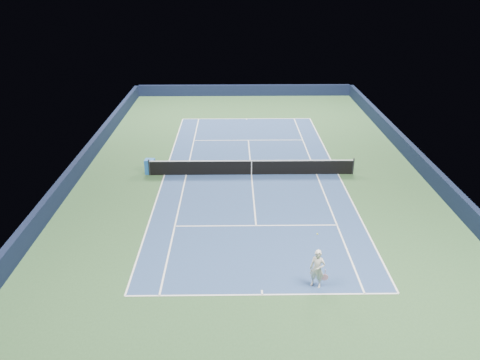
{
  "coord_description": "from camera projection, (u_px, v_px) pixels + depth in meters",
  "views": [
    {
      "loc": [
        -1.11,
        -26.95,
        11.96
      ],
      "look_at": [
        -0.77,
        -3.0,
        1.0
      ],
      "focal_mm": 35.0,
      "sensor_mm": 36.0,
      "label": 1
    }
  ],
  "objects": [
    {
      "name": "baseline_near",
      "position": [
        262.0,
        295.0,
        18.69
      ],
      "size": [
        10.97,
        0.08,
        0.0
      ],
      "primitive_type": "cube",
      "color": "white",
      "rests_on": "ground"
    },
    {
      "name": "tennis_player",
      "position": [
        317.0,
        269.0,
        18.87
      ],
      "size": [
        0.83,
        1.35,
        1.9
      ],
      "color": "silver",
      "rests_on": "ground"
    },
    {
      "name": "ground",
      "position": [
        251.0,
        175.0,
        29.5
      ],
      "size": [
        40.0,
        40.0,
        0.0
      ],
      "primitive_type": "plane",
      "color": "#294A28",
      "rests_on": "ground"
    },
    {
      "name": "sideline_doubles_right",
      "position": [
        338.0,
        174.0,
        29.56
      ],
      "size": [
        0.08,
        23.77,
        0.0
      ],
      "primitive_type": "cube",
      "color": "white",
      "rests_on": "ground"
    },
    {
      "name": "service_line_near",
      "position": [
        256.0,
        226.0,
        23.67
      ],
      "size": [
        8.23,
        0.08,
        0.0
      ],
      "primitive_type": "cube",
      "color": "white",
      "rests_on": "ground"
    },
    {
      "name": "tennis_net",
      "position": [
        252.0,
        167.0,
        29.29
      ],
      "size": [
        12.9,
        0.1,
        1.07
      ],
      "color": "black",
      "rests_on": "ground"
    },
    {
      "name": "wall_far",
      "position": [
        244.0,
        90.0,
        47.29
      ],
      "size": [
        22.0,
        0.35,
        1.1
      ],
      "primitive_type": "cube",
      "color": "black",
      "rests_on": "ground"
    },
    {
      "name": "court_surface",
      "position": [
        251.0,
        175.0,
        29.49
      ],
      "size": [
        10.97,
        23.77,
        0.01
      ],
      "primitive_type": "cube",
      "color": "navy",
      "rests_on": "ground"
    },
    {
      "name": "sideline_singles_right",
      "position": [
        316.0,
        174.0,
        29.55
      ],
      "size": [
        0.08,
        23.77,
        0.0
      ],
      "primitive_type": "cube",
      "color": "white",
      "rests_on": "ground"
    },
    {
      "name": "sponsor_cube",
      "position": [
        150.0,
        166.0,
        29.47
      ],
      "size": [
        0.64,
        0.59,
        0.96
      ],
      "color": "#1C57AB",
      "rests_on": "ground"
    },
    {
      "name": "sideline_singles_left",
      "position": [
        186.0,
        175.0,
        29.44
      ],
      "size": [
        0.08,
        23.77,
        0.0
      ],
      "primitive_type": "cube",
      "color": "white",
      "rests_on": "ground"
    },
    {
      "name": "baseline_far",
      "position": [
        246.0,
        119.0,
        40.3
      ],
      "size": [
        10.97,
        0.08,
        0.0
      ],
      "primitive_type": "cube",
      "color": "white",
      "rests_on": "ground"
    },
    {
      "name": "wall_right",
      "position": [
        423.0,
        166.0,
        29.41
      ],
      "size": [
        0.35,
        40.0,
        1.1
      ],
      "primitive_type": "cube",
      "color": "black",
      "rests_on": "ground"
    },
    {
      "name": "center_service_line",
      "position": [
        251.0,
        174.0,
        29.49
      ],
      "size": [
        0.08,
        12.8,
        0.0
      ],
      "primitive_type": "cube",
      "color": "white",
      "rests_on": "ground"
    },
    {
      "name": "service_line_far",
      "position": [
        248.0,
        140.0,
        35.31
      ],
      "size": [
        8.23,
        0.08,
        0.0
      ],
      "primitive_type": "cube",
      "color": "white",
      "rests_on": "ground"
    },
    {
      "name": "wall_left",
      "position": [
        78.0,
        168.0,
        29.13
      ],
      "size": [
        0.35,
        40.0,
        1.1
      ],
      "primitive_type": "cube",
      "color": "black",
      "rests_on": "ground"
    },
    {
      "name": "center_mark_far",
      "position": [
        246.0,
        119.0,
        40.16
      ],
      "size": [
        0.08,
        0.3,
        0.0
      ],
      "primitive_type": "cube",
      "color": "white",
      "rests_on": "ground"
    },
    {
      "name": "center_mark_near",
      "position": [
        262.0,
        292.0,
        18.82
      ],
      "size": [
        0.08,
        0.3,
        0.0
      ],
      "primitive_type": "cube",
      "color": "white",
      "rests_on": "ground"
    },
    {
      "name": "sideline_doubles_left",
      "position": [
        164.0,
        175.0,
        29.42
      ],
      "size": [
        0.08,
        23.77,
        0.0
      ],
      "primitive_type": "cube",
      "color": "white",
      "rests_on": "ground"
    }
  ]
}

